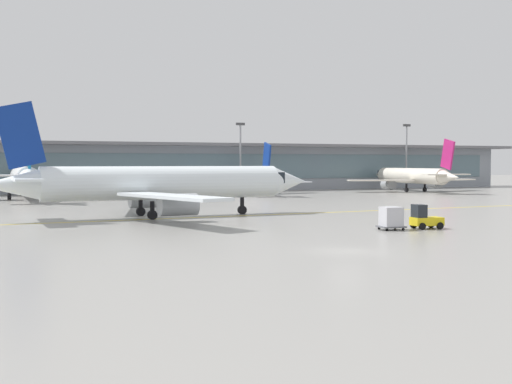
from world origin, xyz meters
TOP-DOWN VIEW (x-y plane):
  - ground_plane at (0.00, 0.00)m, footprint 400.00×400.00m
  - taxiway_centreline_stripe at (-5.14, 27.25)m, footprint 109.78×7.62m
  - terminal_concourse at (0.00, 88.68)m, footprint 179.13×11.00m
  - gate_airplane_1 at (-18.66, 69.95)m, footprint 31.10×33.45m
  - gate_airplane_2 at (19.38, 72.30)m, footprint 25.60×27.48m
  - gate_airplane_3 at (53.56, 69.98)m, footprint 28.15×30.32m
  - taxiing_regional_jet at (-5.59, 29.22)m, footprint 34.79×32.29m
  - baggage_tug at (12.98, 9.64)m, footprint 2.71×1.80m
  - cargo_dolly_lead at (9.83, 9.90)m, footprint 2.22×1.77m
  - apron_light_mast_1 at (-18.26, 80.97)m, footprint 1.80×0.36m
  - apron_light_mast_2 at (21.38, 81.07)m, footprint 1.80×0.36m
  - apron_light_mast_3 at (59.87, 81.25)m, footprint 1.80×0.36m

SIDE VIEW (x-z plane):
  - ground_plane at x=0.00m, z-range 0.00..0.00m
  - taxiway_centreline_stripe at x=-5.14m, z-range 0.00..0.01m
  - baggage_tug at x=12.98m, z-range -0.16..1.94m
  - cargo_dolly_lead at x=9.83m, z-range 0.08..2.02m
  - gate_airplane_2 at x=19.38m, z-range -1.82..7.29m
  - gate_airplane_3 at x=53.56m, z-range -2.01..8.03m
  - gate_airplane_1 at x=-18.66m, z-range -2.22..8.87m
  - taxiing_regional_jet at x=-5.59m, z-range -2.31..9.22m
  - terminal_concourse at x=0.00m, z-range 0.12..9.72m
  - apron_light_mast_2 at x=21.38m, z-range 0.68..14.21m
  - apron_light_mast_3 at x=59.87m, z-range 0.69..14.78m
  - apron_light_mast_1 at x=-18.26m, z-range 0.69..15.83m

